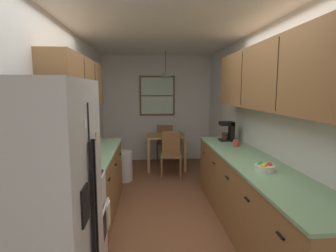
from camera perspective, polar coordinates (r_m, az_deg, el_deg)
name	(u,v)px	position (r m, az deg, el deg)	size (l,w,h in m)	color
ground_plane	(164,203)	(4.29, -0.85, -16.06)	(12.00, 12.00, 0.00)	brown
wall_left	(70,122)	(4.09, -20.11, 0.89)	(0.10, 9.00, 2.55)	silver
wall_right	(253,120)	(4.25, 17.60, 1.24)	(0.10, 9.00, 2.55)	silver
wall_back	(157,108)	(6.58, -2.34, 3.78)	(4.40, 0.10, 2.55)	silver
ceiling_slab	(164,28)	(4.01, -0.93, 20.12)	(4.40, 9.00, 0.08)	white
refrigerator	(36,222)	(1.99, -26.22, -17.82)	(0.72, 0.82, 1.79)	silver
stove_range	(67,226)	(2.81, -20.63, -19.36)	(0.66, 0.62, 1.10)	white
microwave_over_range	(47,100)	(2.55, -24.33, 5.01)	(0.39, 0.58, 0.31)	black
counter_left	(94,182)	(3.95, -15.56, -11.44)	(0.64, 1.90, 0.90)	olive
upper_cabinets_left	(78,83)	(3.72, -18.62, 8.67)	(0.33, 1.98, 0.62)	olive
counter_right	(251,196)	(3.49, 17.35, -14.14)	(0.64, 3.23, 0.90)	olive
upper_cabinets_right	(271,77)	(3.26, 21.02, 9.75)	(0.33, 2.91, 0.74)	olive
dining_table	(166,141)	(5.91, -0.48, -3.18)	(0.82, 0.75, 0.74)	#A87F51
dining_chair_near	(171,152)	(5.37, 0.68, -5.49)	(0.44, 0.44, 0.90)	olive
dining_chair_far	(165,141)	(6.50, -0.61, -3.15)	(0.45, 0.45, 0.90)	olive
pendant_light	(166,74)	(5.81, -0.49, 10.97)	(0.26, 0.26, 0.55)	black
back_window	(157,96)	(6.50, -2.32, 6.46)	(0.84, 0.05, 0.95)	brown
trash_bin	(124,166)	(5.22, -9.40, -8.42)	(0.33, 0.33, 0.57)	silver
storage_canister	(81,156)	(3.22, -18.02, -6.06)	(0.13, 0.13, 0.16)	red
dish_towel	(108,214)	(2.86, -12.57, -17.89)	(0.02, 0.16, 0.24)	beige
coffee_maker	(228,131)	(4.46, 12.74, -1.01)	(0.22, 0.18, 0.31)	black
mug_by_coffeemaker	(236,143)	(4.06, 14.29, -3.56)	(0.12, 0.09, 0.10)	#BF3F33
fruit_bowl	(265,167)	(2.95, 19.90, -8.27)	(0.20, 0.20, 0.09)	silver
table_serving_bowl	(167,134)	(5.79, -0.23, -1.80)	(0.20, 0.20, 0.06)	#E0D14C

